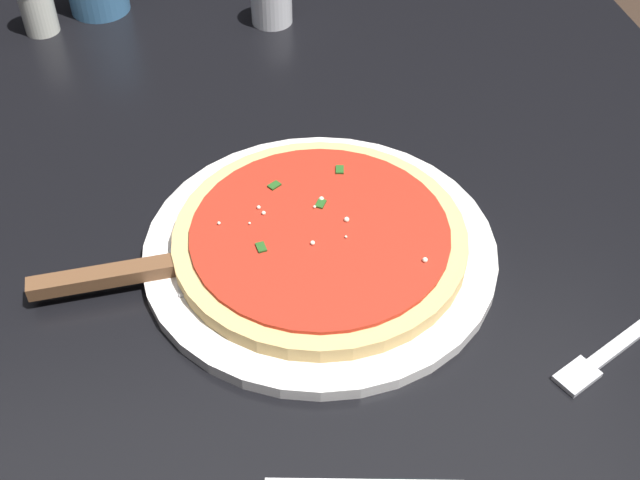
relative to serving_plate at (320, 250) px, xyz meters
The scene contains 7 objects.
restaurant_table 0.15m from the serving_plate, 130.09° to the left, with size 1.11×0.89×0.74m.
serving_plate is the anchor object (origin of this frame).
pizza 0.02m from the serving_plate, behind, with size 0.28×0.28×0.02m.
pizza_server 0.16m from the serving_plate, 87.84° to the right, with size 0.07×0.22×0.01m.
cup_small_sauce 0.44m from the serving_plate, behind, with size 0.05×0.05×0.05m, color silver.
fork 0.28m from the serving_plate, 56.80° to the left, with size 0.10×0.18×0.00m.
parmesan_shaker 0.55m from the serving_plate, 150.00° to the right, with size 0.05×0.05×0.07m.
Camera 1 is at (0.58, -0.16, 1.31)m, focal length 46.34 mm.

